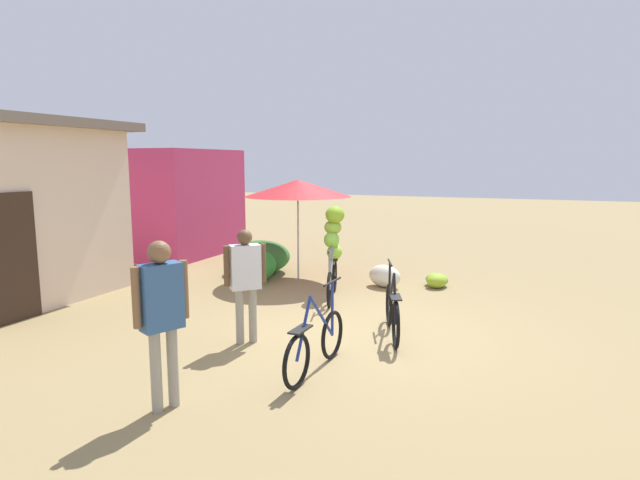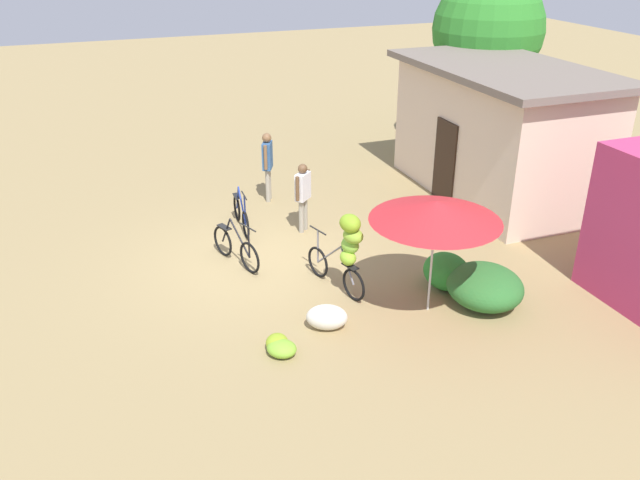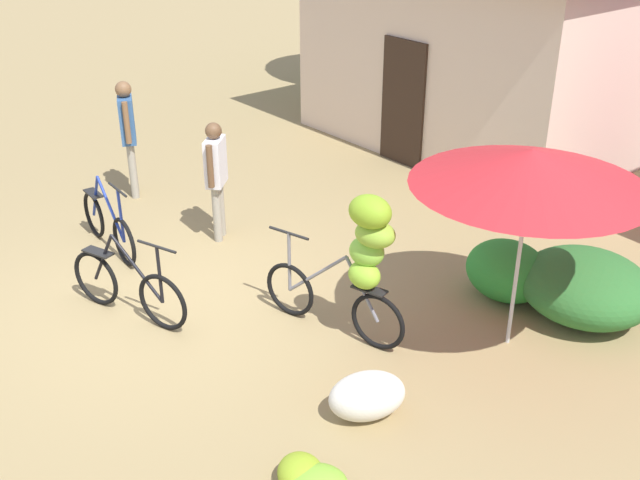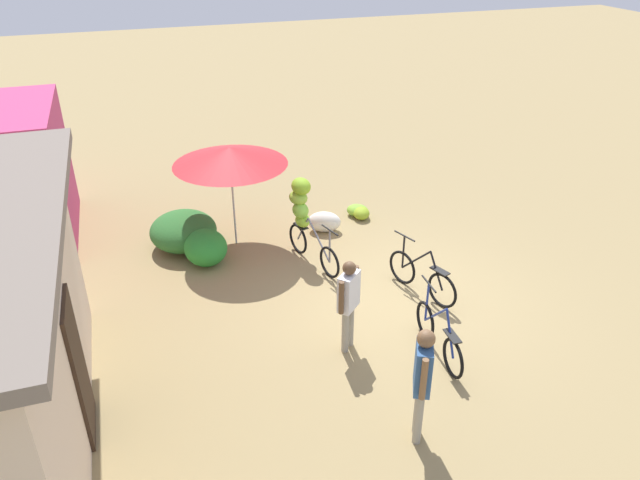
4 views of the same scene
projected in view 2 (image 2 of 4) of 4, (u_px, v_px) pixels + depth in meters
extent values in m
plane|color=#967F52|center=(255.00, 260.00, 13.40)|extent=(60.00, 60.00, 0.00)
cube|color=beige|center=(498.00, 135.00, 16.11)|extent=(5.37, 2.87, 3.04)
cube|color=#72665B|center=(507.00, 69.00, 15.42)|extent=(5.87, 3.37, 0.16)
cube|color=#332319|center=(445.00, 162.00, 15.88)|extent=(0.90, 0.06, 2.00)
cylinder|color=brown|center=(480.00, 107.00, 19.43)|extent=(0.29, 0.29, 2.58)
sphere|color=#2C7D27|center=(488.00, 29.00, 18.46)|extent=(3.13, 3.13, 3.13)
ellipsoid|color=#2B8A2F|center=(446.00, 271.00, 12.28)|extent=(0.97, 0.83, 0.67)
ellipsoid|color=#2C6B2D|center=(485.00, 286.00, 11.71)|extent=(1.42, 1.34, 0.72)
cylinder|color=beige|center=(432.00, 259.00, 11.26)|extent=(0.04, 0.04, 2.01)
cone|color=red|center=(436.00, 211.00, 10.86)|extent=(2.23, 2.23, 0.35)
torus|color=black|center=(246.00, 225.00, 14.24)|extent=(0.61, 0.08, 0.61)
torus|color=black|center=(237.00, 208.00, 15.08)|extent=(0.61, 0.08, 0.61)
cylinder|color=navy|center=(238.00, 198.00, 14.79)|extent=(0.38, 0.06, 0.66)
cylinder|color=navy|center=(242.00, 206.00, 14.37)|extent=(0.66, 0.07, 0.67)
cylinder|color=black|center=(244.00, 195.00, 13.94)|extent=(0.50, 0.06, 0.03)
cylinder|color=navy|center=(245.00, 210.00, 14.09)|extent=(0.04, 0.04, 0.68)
cube|color=black|center=(237.00, 196.00, 14.85)|extent=(0.37, 0.16, 0.02)
torus|color=black|center=(250.00, 258.00, 12.80)|extent=(0.62, 0.26, 0.64)
torus|color=black|center=(223.00, 241.00, 13.47)|extent=(0.62, 0.26, 0.64)
cylinder|color=black|center=(226.00, 230.00, 13.22)|extent=(0.36, 0.16, 0.63)
cylinder|color=black|center=(240.00, 238.00, 12.89)|extent=(0.63, 0.25, 0.64)
cylinder|color=black|center=(248.00, 227.00, 12.52)|extent=(0.48, 0.19, 0.03)
cylinder|color=black|center=(249.00, 243.00, 12.66)|extent=(0.04, 0.04, 0.65)
cube|color=black|center=(224.00, 227.00, 13.25)|extent=(0.39, 0.25, 0.02)
torus|color=black|center=(318.00, 262.00, 12.67)|extent=(0.61, 0.21, 0.62)
torus|color=black|center=(354.00, 285.00, 11.87)|extent=(0.61, 0.21, 0.62)
cylinder|color=slate|center=(347.00, 266.00, 11.88)|extent=(0.41, 0.15, 0.63)
cylinder|color=slate|center=(329.00, 255.00, 12.28)|extent=(0.72, 0.23, 0.64)
cylinder|color=black|center=(318.00, 230.00, 12.38)|extent=(0.49, 0.16, 0.03)
cylinder|color=slate|center=(318.00, 246.00, 12.52)|extent=(0.04, 0.04, 0.68)
cube|color=black|center=(350.00, 266.00, 11.80)|extent=(0.38, 0.23, 0.02)
ellipsoid|color=#8DC232|center=(348.00, 258.00, 11.78)|extent=(0.37, 0.31, 0.27)
ellipsoid|color=#83C53D|center=(350.00, 245.00, 11.71)|extent=(0.43, 0.39, 0.30)
ellipsoid|color=#89B435|center=(353.00, 236.00, 11.54)|extent=(0.49, 0.44, 0.26)
ellipsoid|color=#80AB24|center=(350.00, 223.00, 11.44)|extent=(0.49, 0.42, 0.32)
ellipsoid|color=#7DB633|center=(282.00, 349.00, 10.40)|extent=(0.64, 0.64, 0.26)
ellipsoid|color=#8CAD25|center=(277.00, 343.00, 10.53)|extent=(0.52, 0.48, 0.26)
ellipsoid|color=silver|center=(327.00, 317.00, 11.06)|extent=(0.67, 0.81, 0.44)
cylinder|color=gray|center=(305.00, 214.00, 14.60)|extent=(0.11, 0.11, 0.76)
cylinder|color=gray|center=(301.00, 217.00, 14.46)|extent=(0.11, 0.11, 0.76)
cube|color=silver|center=(303.00, 186.00, 14.23)|extent=(0.42, 0.43, 0.60)
cylinder|color=brown|center=(308.00, 181.00, 14.42)|extent=(0.08, 0.08, 0.54)
cylinder|color=brown|center=(297.00, 189.00, 14.02)|extent=(0.08, 0.08, 0.54)
sphere|color=brown|center=(303.00, 169.00, 14.06)|extent=(0.21, 0.21, 0.21)
cylinder|color=gray|center=(268.00, 186.00, 16.05)|extent=(0.11, 0.11, 0.83)
cylinder|color=gray|center=(269.00, 183.00, 16.21)|extent=(0.11, 0.11, 0.83)
cube|color=#33598C|center=(267.00, 156.00, 15.81)|extent=(0.45, 0.35, 0.66)
cylinder|color=brown|center=(266.00, 158.00, 15.57)|extent=(0.08, 0.08, 0.59)
cylinder|color=brown|center=(269.00, 151.00, 16.02)|extent=(0.08, 0.08, 0.59)
sphere|color=brown|center=(267.00, 138.00, 15.62)|extent=(0.22, 0.22, 0.22)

